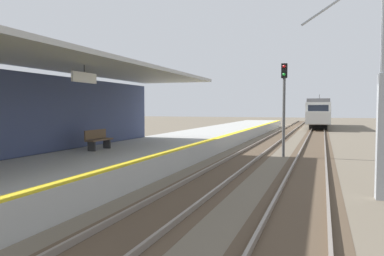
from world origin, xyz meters
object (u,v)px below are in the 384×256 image
Objects in this scene: approaching_train at (319,112)px; platform_bench at (98,139)px; catenary_pylon_far_side at (374,79)px; rail_signal_post at (284,100)px.

platform_bench is at bearing -101.96° from approaching_train.
approaching_train is at bearing 92.59° from catenary_pylon_far_side.
platform_bench is at bearing 170.38° from catenary_pylon_far_side.
catenary_pylon_far_side is at bearing -87.41° from approaching_train.
rail_signal_post is 3.25× the size of platform_bench.
catenary_pylon_far_side is at bearing -9.62° from platform_bench.
approaching_train is 42.48m from platform_bench.
rail_signal_post reaches higher than approaching_train.
approaching_train is 3.77× the size of rail_signal_post.
rail_signal_post is 10.46m from platform_bench.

